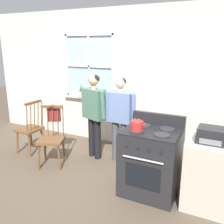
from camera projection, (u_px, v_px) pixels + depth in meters
name	position (u px, v px, depth m)	size (l,w,h in m)	color
ground_plane	(84.00, 172.00, 4.08)	(16.00, 16.00, 0.00)	brown
wall_back	(122.00, 80.00, 4.91)	(6.40, 0.16, 2.70)	silver
chair_by_window	(51.00, 139.00, 4.24)	(0.54, 0.53, 1.02)	brown
chair_near_wall	(30.00, 129.00, 4.74)	(0.42, 0.44, 1.02)	brown
person_elderly_left	(94.00, 109.00, 4.40)	(0.58, 0.33, 1.52)	black
person_teen_center	(120.00, 112.00, 4.25)	(0.60, 0.23, 1.50)	#4C4C51
stove	(151.00, 161.00, 3.43)	(0.76, 0.68, 1.08)	#232326
kettle	(137.00, 124.00, 3.24)	(0.21, 0.17, 0.25)	red
potted_plant	(81.00, 93.00, 5.31)	(0.13, 0.13, 0.31)	beige
handbag	(54.00, 114.00, 4.36)	(0.24, 0.24, 0.31)	maroon
side_counter	(207.00, 175.00, 3.12)	(0.55, 0.50, 0.90)	beige
stereo	(212.00, 135.00, 2.95)	(0.34, 0.29, 0.18)	#232326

